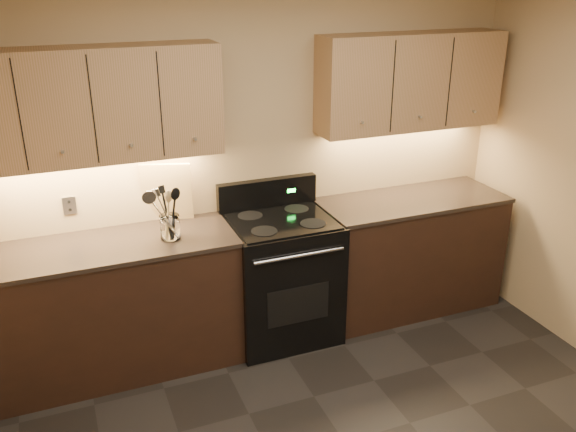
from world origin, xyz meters
name	(u,v)px	position (x,y,z in m)	size (l,w,h in m)	color
wall_back	(254,158)	(0.00, 2.00, 1.30)	(4.00, 0.04, 2.60)	tan
counter_left	(117,307)	(-1.10, 1.70, 0.47)	(1.62, 0.62, 0.93)	black
counter_right	(408,253)	(1.18, 1.70, 0.47)	(1.46, 0.62, 0.93)	black
stove	(281,276)	(0.08, 1.68, 0.48)	(0.76, 0.68, 1.14)	black
upper_cab_left	(90,105)	(-1.10, 1.85, 1.80)	(1.60, 0.30, 0.70)	#AA7C55
upper_cab_right	(411,82)	(1.18, 1.85, 1.80)	(1.44, 0.30, 0.70)	#AA7C55
outlet_plate	(70,206)	(-1.30, 1.99, 1.12)	(0.09, 0.01, 0.12)	#B2B5BA
utensil_crock	(170,228)	(-0.71, 1.64, 1.00)	(0.14, 0.14, 0.16)	white
cutting_board	(167,192)	(-0.66, 1.95, 1.14)	(0.34, 0.02, 0.43)	tan
wooden_spoon	(166,216)	(-0.73, 1.63, 1.10)	(0.06, 0.06, 0.30)	tan
black_spoon	(169,211)	(-0.70, 1.66, 1.11)	(0.06, 0.06, 0.34)	black
black_turner	(170,211)	(-0.71, 1.64, 1.12)	(0.08, 0.08, 0.35)	black
steel_spatula	(173,210)	(-0.68, 1.64, 1.13)	(0.08, 0.08, 0.37)	silver
steel_skimmer	(174,211)	(-0.67, 1.64, 1.12)	(0.09, 0.09, 0.35)	silver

